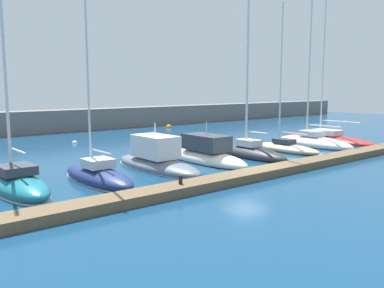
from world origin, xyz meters
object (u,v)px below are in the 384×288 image
(motorboat_ivory_fifth, at_px, (204,155))
(sailboat_white_eighth, at_px, (313,142))
(sailboat_teal_second, at_px, (18,183))
(sailboat_sand_seventh, at_px, (286,147))
(mooring_buoy_orange, at_px, (169,128))
(sailboat_charcoal_sixth, at_px, (251,151))
(sailboat_navy_third, at_px, (98,175))
(sailboat_red_ninth, at_px, (328,138))
(motorboat_slate_fourth, at_px, (156,160))
(mooring_buoy_white, at_px, (75,143))
(dock_bollard, at_px, (181,180))

(motorboat_ivory_fifth, height_order, sailboat_white_eighth, sailboat_white_eighth)
(sailboat_teal_second, height_order, sailboat_sand_seventh, sailboat_teal_second)
(sailboat_sand_seventh, height_order, mooring_buoy_orange, sailboat_sand_seventh)
(sailboat_charcoal_sixth, xyz_separation_m, sailboat_sand_seventh, (4.33, 0.06, -0.12))
(sailboat_navy_third, xyz_separation_m, sailboat_red_ninth, (25.17, 1.50, -0.09))
(sailboat_teal_second, distance_m, sailboat_navy_third, 4.17)
(sailboat_teal_second, relative_size, mooring_buoy_orange, 17.25)
(sailboat_navy_third, distance_m, sailboat_red_ninth, 25.21)
(motorboat_slate_fourth, xyz_separation_m, sailboat_sand_seventh, (12.36, -0.79, -0.20))
(sailboat_navy_third, distance_m, sailboat_charcoal_sixth, 12.64)
(sailboat_red_ninth, bearing_deg, motorboat_ivory_fifth, 94.64)
(sailboat_navy_third, relative_size, motorboat_slate_fourth, 1.76)
(motorboat_slate_fourth, height_order, sailboat_charcoal_sixth, sailboat_charcoal_sixth)
(sailboat_sand_seventh, xyz_separation_m, sailboat_white_eighth, (4.36, 0.35, -0.03))
(mooring_buoy_white, xyz_separation_m, dock_bollard, (-3.33, -20.73, 0.68))
(motorboat_slate_fourth, distance_m, mooring_buoy_white, 14.88)
(mooring_buoy_orange, bearing_deg, mooring_buoy_white, -157.74)
(motorboat_ivory_fifth, bearing_deg, mooring_buoy_orange, -29.49)
(sailboat_red_ninth, bearing_deg, motorboat_slate_fourth, 93.99)
(sailboat_white_eighth, bearing_deg, motorboat_ivory_fifth, 91.81)
(sailboat_sand_seventh, distance_m, mooring_buoy_orange, 22.41)
(motorboat_ivory_fifth, relative_size, sailboat_sand_seventh, 0.68)
(motorboat_slate_fourth, relative_size, sailboat_charcoal_sixth, 0.58)
(sailboat_navy_third, height_order, sailboat_charcoal_sixth, sailboat_navy_third)
(sailboat_navy_third, xyz_separation_m, sailboat_white_eighth, (21.33, 0.56, -0.07))
(dock_bollard, bearing_deg, motorboat_ivory_fifth, 41.33)
(sailboat_white_eighth, height_order, mooring_buoy_white, sailboat_white_eighth)
(sailboat_teal_second, distance_m, mooring_buoy_orange, 33.20)
(sailboat_sand_seventh, distance_m, sailboat_white_eighth, 4.37)
(sailboat_charcoal_sixth, xyz_separation_m, sailboat_red_ninth, (12.53, 1.35, -0.16))
(sailboat_red_ninth, bearing_deg, mooring_buoy_white, 56.62)
(motorboat_slate_fourth, distance_m, mooring_buoy_orange, 26.85)
(motorboat_ivory_fifth, distance_m, sailboat_charcoal_sixth, 4.06)
(sailboat_teal_second, bearing_deg, mooring_buoy_orange, -50.01)
(motorboat_ivory_fifth, xyz_separation_m, dock_bollard, (-6.58, -5.79, 0.21))
(motorboat_ivory_fifth, bearing_deg, sailboat_red_ninth, -87.35)
(motorboat_slate_fourth, bearing_deg, motorboat_ivory_fifth, -91.80)
(sailboat_navy_third, height_order, sailboat_red_ninth, sailboat_red_ninth)
(motorboat_slate_fourth, bearing_deg, sailboat_red_ninth, -89.16)
(mooring_buoy_white, height_order, dock_bollard, dock_bollard)
(motorboat_slate_fourth, distance_m, sailboat_charcoal_sixth, 8.07)
(sailboat_teal_second, xyz_separation_m, sailboat_red_ninth, (29.30, 0.92, -0.15))
(sailboat_teal_second, bearing_deg, sailboat_red_ninth, -88.95)
(motorboat_slate_fourth, height_order, mooring_buoy_white, motorboat_slate_fourth)
(sailboat_charcoal_sixth, bearing_deg, motorboat_ivory_fifth, 82.15)
(sailboat_teal_second, relative_size, dock_bollard, 32.50)
(sailboat_teal_second, xyz_separation_m, sailboat_charcoal_sixth, (16.77, -0.44, 0.01))
(sailboat_teal_second, xyz_separation_m, mooring_buoy_white, (9.53, 15.27, -0.46))
(sailboat_teal_second, height_order, motorboat_slate_fourth, sailboat_teal_second)
(motorboat_ivory_fifth, relative_size, sailboat_white_eighth, 0.63)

